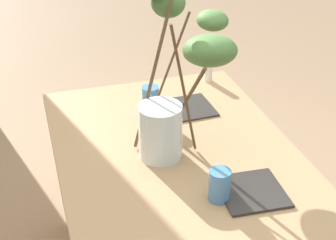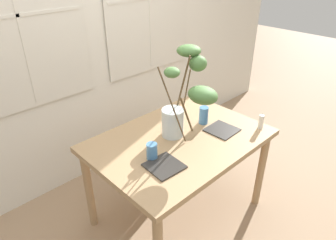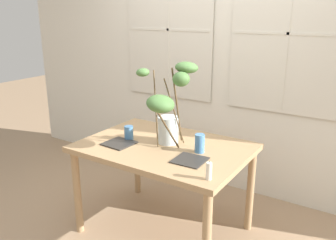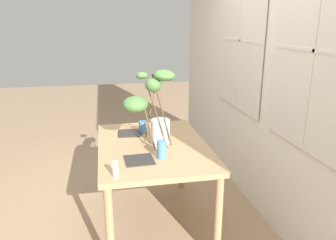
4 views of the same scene
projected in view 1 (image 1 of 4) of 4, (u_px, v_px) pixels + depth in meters
dining_table at (177, 170)px, 2.00m from camera, size 1.29×0.91×0.76m
vase_with_branches at (175, 73)px, 1.84m from camera, size 0.46×0.44×0.66m
drinking_glass_blue_left at (219, 185)px, 1.68m from camera, size 0.07×0.07×0.11m
drinking_glass_blue_right at (150, 102)px, 2.16m from camera, size 0.07×0.07×0.14m
plate_square_left at (252, 191)px, 1.73m from camera, size 0.23×0.23×0.01m
plate_square_right at (188, 108)px, 2.25m from camera, size 0.22×0.22×0.01m
pillar_candle at (208, 70)px, 2.47m from camera, size 0.04×0.04×0.13m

